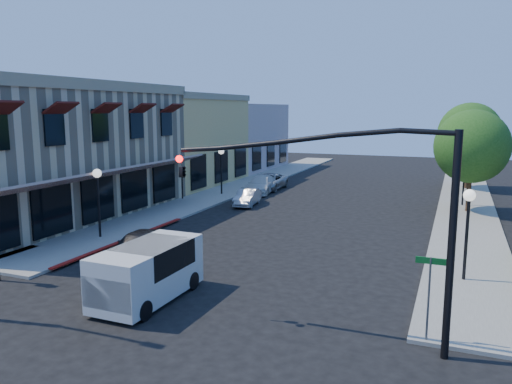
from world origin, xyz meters
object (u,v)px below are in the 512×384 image
at_px(white_van, 147,269).
at_px(parked_car_d, 269,182).
at_px(lamppost_left_far, 221,159).
at_px(lamppost_right_near, 468,212).
at_px(parked_car_b, 247,197).
at_px(parked_car_a, 138,244).
at_px(street_tree_a, 472,147).
at_px(lamppost_left_near, 98,186).
at_px(parked_car_c, 261,185).
at_px(street_tree_b, 470,134).
at_px(street_name_sign, 429,285).
at_px(lamppost_right_far, 465,166).
at_px(signal_mast_arm, 368,200).

height_order(white_van, parked_car_d, white_van).
distance_m(lamppost_left_far, parked_car_d, 5.09).
xyz_separation_m(lamppost_right_near, parked_car_b, (-13.60, 11.00, -2.17)).
distance_m(parked_car_a, parked_car_d, 20.05).
relative_size(street_tree_a, lamppost_left_near, 1.82).
xyz_separation_m(lamppost_right_near, parked_car_d, (-14.65, 18.00, -2.10)).
bearing_deg(lamppost_right_near, street_tree_a, 88.77).
bearing_deg(parked_car_c, lamppost_left_far, -145.32).
bearing_deg(lamppost_left_far, lamppost_right_near, -39.47).
relative_size(street_tree_b, street_name_sign, 2.81).
relative_size(parked_car_b, parked_car_c, 0.75).
bearing_deg(street_tree_a, lamppost_left_far, 180.00).
relative_size(parked_car_a, parked_car_c, 0.79).
bearing_deg(street_tree_a, parked_car_c, 171.98).
relative_size(lamppost_left_far, parked_car_c, 0.79).
xyz_separation_m(street_tree_b, street_name_sign, (-1.30, -29.80, -2.85)).
distance_m(white_van, parked_car_c, 22.61).
bearing_deg(parked_car_a, parked_car_c, 94.43).
height_order(street_name_sign, parked_car_c, street_name_sign).
relative_size(white_van, parked_car_d, 0.96).
relative_size(street_name_sign, lamppost_right_far, 0.70).
xyz_separation_m(street_tree_b, signal_mast_arm, (-2.94, -30.50, -0.46)).
height_order(signal_mast_arm, parked_car_c, signal_mast_arm).
bearing_deg(street_name_sign, lamppost_right_near, 80.22).
bearing_deg(white_van, lamppost_right_far, 65.49).
bearing_deg(parked_car_d, white_van, -80.38).
xyz_separation_m(lamppost_left_far, parked_car_a, (3.70, -16.00, -2.12)).
height_order(lamppost_left_far, parked_car_d, lamppost_left_far).
bearing_deg(parked_car_d, parked_car_b, -82.66).
relative_size(signal_mast_arm, street_name_sign, 3.20).
xyz_separation_m(lamppost_right_near, parked_car_a, (-13.30, -2.00, -2.12)).
height_order(street_tree_a, street_tree_b, street_tree_b).
distance_m(street_tree_a, street_name_sign, 20.00).
relative_size(street_tree_b, signal_mast_arm, 0.88).
bearing_deg(street_tree_b, lamppost_left_near, -125.79).
bearing_deg(street_name_sign, parked_car_b, 126.87).
relative_size(lamppost_left_far, parked_car_a, 0.99).
xyz_separation_m(street_tree_a, lamppost_left_far, (-17.30, 0.00, -1.46)).
xyz_separation_m(street_tree_a, parked_car_b, (-13.90, -3.00, -3.63)).
height_order(signal_mast_arm, parked_car_a, signal_mast_arm).
distance_m(lamppost_right_far, parked_car_c, 14.74).
height_order(street_tree_a, signal_mast_arm, street_tree_a).
relative_size(lamppost_right_far, parked_car_d, 0.78).
xyz_separation_m(lamppost_left_near, lamppost_right_far, (17.00, 16.00, 0.00)).
relative_size(parked_car_a, parked_car_b, 1.06).
bearing_deg(street_name_sign, street_tree_a, 86.24).
xyz_separation_m(street_name_sign, parked_car_a, (-12.30, 3.80, -1.08)).
bearing_deg(street_name_sign, white_van, -178.44).
bearing_deg(white_van, lamppost_left_near, 138.97).
distance_m(signal_mast_arm, street_name_sign, 2.98).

